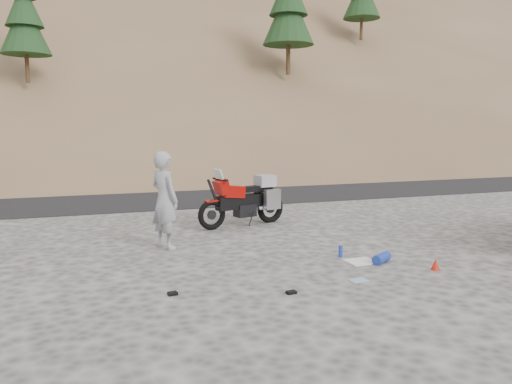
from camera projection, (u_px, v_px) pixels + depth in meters
ground at (209, 258)px, 9.21m from camera, size 140.00×140.00×0.00m
road at (146, 195)px, 17.61m from camera, size 120.00×7.00×0.05m
hillside at (97, 32)px, 45.93m from camera, size 120.00×73.00×46.72m
motorcycle at (246, 200)px, 12.17m from camera, size 2.39×1.06×1.45m
man at (166, 248)px, 9.98m from camera, size 0.73×0.84×1.93m
gear_white_cloth at (361, 261)px, 8.94m from camera, size 0.51×0.45×0.02m
gear_blue_mat at (382, 258)px, 8.86m from camera, size 0.46×0.37×0.17m
gear_bottle at (341, 251)px, 9.25m from camera, size 0.08×0.08×0.21m
gear_funnel at (435, 264)px, 8.42m from camera, size 0.17×0.17×0.19m
gear_glove_a at (291, 292)px, 7.23m from camera, size 0.15×0.12×0.04m
gear_glove_b at (173, 293)px, 7.17m from camera, size 0.15×0.12×0.05m
gear_blue_cloth at (359, 280)px, 7.84m from camera, size 0.29×0.22×0.01m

